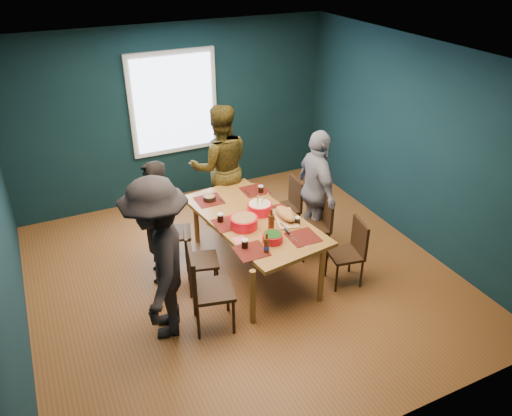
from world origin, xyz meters
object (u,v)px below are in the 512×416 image
at_px(bowl_dumpling, 260,208).
at_px(chair_right_mid, 320,221).
at_px(chair_right_near, 352,248).
at_px(person_right, 317,190).
at_px(person_near_left, 159,260).
at_px(bowl_salad, 244,222).
at_px(bowl_herbs, 273,237).
at_px(person_back, 221,167).
at_px(dining_table, 253,223).
at_px(chair_left_far, 169,228).
at_px(chair_left_near, 203,284).
at_px(cutting_board, 285,215).
at_px(chair_right_far, 289,203).
at_px(person_far_left, 156,223).
at_px(chair_left_mid, 195,256).

bearing_deg(bowl_dumpling, chair_right_mid, -9.93).
height_order(chair_right_near, person_right, person_right).
relative_size(chair_right_near, person_near_left, 0.46).
relative_size(bowl_salad, bowl_herbs, 1.40).
bearing_deg(person_back, person_right, 143.07).
relative_size(dining_table, person_near_left, 1.16).
relative_size(chair_left_far, bowl_dumpling, 2.70).
relative_size(person_near_left, bowl_salad, 5.56).
height_order(dining_table, person_near_left, person_near_left).
distance_m(chair_left_near, cutting_board, 1.40).
xyz_separation_m(chair_left_near, chair_right_far, (1.75, 1.30, -0.08)).
bearing_deg(person_near_left, person_back, 161.53).
bearing_deg(person_right, bowl_dumpling, 103.41).
height_order(dining_table, bowl_salad, bowl_salad).
bearing_deg(bowl_salad, person_right, 15.53).
bearing_deg(chair_left_far, chair_right_near, -20.35).
bearing_deg(bowl_salad, chair_left_far, 131.53).
bearing_deg(person_far_left, chair_left_near, 19.56).
height_order(dining_table, cutting_board, cutting_board).
bearing_deg(person_far_left, dining_table, 82.03).
distance_m(dining_table, chair_left_near, 1.19).
relative_size(dining_table, bowl_salad, 6.42).
relative_size(chair_left_near, cutting_board, 1.57).
xyz_separation_m(chair_right_mid, cutting_board, (-0.60, -0.14, 0.31)).
bearing_deg(bowl_herbs, cutting_board, 45.65).
bearing_deg(person_far_left, cutting_board, 78.89).
relative_size(chair_left_far, chair_right_far, 0.99).
bearing_deg(chair_left_mid, chair_left_far, 111.83).
relative_size(chair_left_far, person_near_left, 0.46).
height_order(chair_left_near, chair_right_far, chair_left_near).
bearing_deg(bowl_salad, chair_left_mid, 173.68).
xyz_separation_m(chair_left_mid, bowl_salad, (0.61, -0.07, 0.34)).
distance_m(chair_right_mid, person_back, 1.61).
xyz_separation_m(dining_table, person_right, (1.01, 0.18, 0.14)).
height_order(dining_table, chair_right_near, chair_right_near).
relative_size(person_back, bowl_dumpling, 5.82).
bearing_deg(cutting_board, bowl_herbs, -120.06).
relative_size(chair_left_mid, chair_right_near, 0.99).
height_order(dining_table, chair_left_mid, chair_left_mid).
xyz_separation_m(person_back, person_right, (0.93, -1.07, -0.08)).
distance_m(person_back, person_near_left, 2.32).
xyz_separation_m(chair_right_mid, person_back, (-0.85, 1.31, 0.40)).
distance_m(chair_left_mid, chair_right_mid, 1.73).
xyz_separation_m(bowl_dumpling, cutting_board, (0.21, -0.28, -0.01)).
xyz_separation_m(person_right, cutting_board, (-0.68, -0.38, -0.01)).
distance_m(chair_right_far, person_near_left, 2.48).
height_order(person_far_left, bowl_dumpling, person_far_left).
relative_size(chair_right_near, bowl_herbs, 3.59).
distance_m(person_right, bowl_herbs, 1.28).
relative_size(chair_right_near, bowl_dumpling, 2.70).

